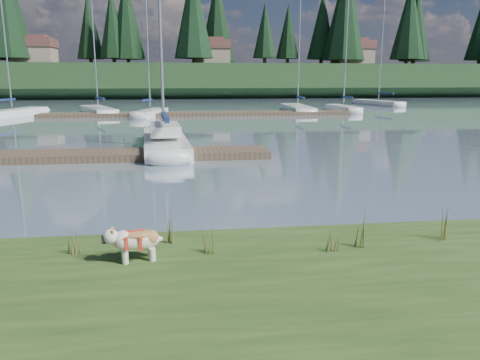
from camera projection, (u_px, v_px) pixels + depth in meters
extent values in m
plane|color=#8097AA|center=(174.00, 116.00, 39.43)|extent=(200.00, 200.00, 0.00)
cube|color=#193117|center=(176.00, 81.00, 80.53)|extent=(200.00, 20.00, 5.00)
cylinder|color=silver|center=(125.00, 257.00, 7.32)|extent=(0.10, 0.10, 0.21)
cylinder|color=silver|center=(124.00, 253.00, 7.52)|extent=(0.10, 0.10, 0.21)
cylinder|color=silver|center=(152.00, 255.00, 7.44)|extent=(0.10, 0.10, 0.21)
cylinder|color=silver|center=(151.00, 250.00, 7.63)|extent=(0.10, 0.10, 0.21)
ellipsoid|color=silver|center=(138.00, 240.00, 7.43)|extent=(0.74, 0.45, 0.33)
ellipsoid|color=#A9753F|center=(138.00, 234.00, 7.41)|extent=(0.53, 0.40, 0.12)
ellipsoid|color=silver|center=(111.00, 237.00, 7.30)|extent=(0.28, 0.29, 0.24)
cube|color=black|center=(104.00, 240.00, 7.28)|extent=(0.09, 0.13, 0.09)
cube|color=silver|center=(165.00, 144.00, 21.40)|extent=(2.38, 8.20, 0.70)
ellipsoid|color=silver|center=(162.00, 134.00, 25.27)|extent=(1.91, 2.32, 0.70)
cube|color=navy|center=(165.00, 117.00, 19.96)|extent=(0.45, 3.68, 0.20)
cube|color=silver|center=(165.00, 129.00, 20.80)|extent=(1.48, 3.02, 0.45)
cube|color=#4C3D2C|center=(69.00, 156.00, 18.56)|extent=(16.00, 2.00, 0.30)
cube|color=#4C3D2C|center=(198.00, 114.00, 39.65)|extent=(26.00, 2.20, 0.30)
cube|color=silver|center=(13.00, 113.00, 39.33)|extent=(4.06, 7.68, 0.70)
ellipsoid|color=silver|center=(40.00, 110.00, 42.93)|extent=(2.22, 2.48, 0.70)
cylinder|color=silver|center=(5.00, 36.00, 37.98)|extent=(0.12, 0.12, 11.41)
cube|color=navy|center=(3.00, 100.00, 38.09)|extent=(1.16, 2.90, 0.20)
cube|color=silver|center=(98.00, 111.00, 42.03)|extent=(4.52, 8.15, 0.70)
ellipsoid|color=silver|center=(90.00, 109.00, 45.48)|extent=(2.40, 2.66, 0.70)
cylinder|color=silver|center=(93.00, 32.00, 40.55)|extent=(0.12, 0.12, 12.53)
cube|color=navy|center=(100.00, 98.00, 40.83)|extent=(1.30, 3.06, 0.20)
cube|color=silver|center=(150.00, 114.00, 38.79)|extent=(2.83, 5.81, 0.70)
ellipsoid|color=silver|center=(161.00, 112.00, 41.53)|extent=(1.62, 1.83, 0.70)
cylinder|color=silver|center=(148.00, 51.00, 37.70)|extent=(0.12, 0.12, 8.94)
cube|color=navy|center=(147.00, 100.00, 37.79)|extent=(0.82, 2.22, 0.20)
cube|color=silver|center=(298.00, 109.00, 44.31)|extent=(2.41, 8.57, 0.70)
ellipsoid|color=silver|center=(290.00, 107.00, 48.44)|extent=(1.98, 2.41, 0.70)
cylinder|color=silver|center=(300.00, 31.00, 42.78)|extent=(0.12, 0.12, 13.03)
cube|color=navy|center=(300.00, 97.00, 42.93)|extent=(0.39, 3.38, 0.20)
cube|color=silver|center=(343.00, 109.00, 44.35)|extent=(1.55, 6.10, 0.70)
ellipsoid|color=silver|center=(332.00, 107.00, 47.27)|extent=(1.37, 1.69, 0.70)
cylinder|color=silver|center=(346.00, 52.00, 43.21)|extent=(0.12, 0.12, 9.35)
cube|color=navy|center=(347.00, 97.00, 43.29)|extent=(0.27, 2.42, 0.20)
cube|color=silver|center=(378.00, 103.00, 54.24)|extent=(3.59, 7.44, 0.70)
ellipsoid|color=silver|center=(359.00, 102.00, 57.49)|extent=(2.07, 2.34, 0.70)
cylinder|color=silver|center=(382.00, 50.00, 52.95)|extent=(0.12, 0.12, 10.83)
cube|color=navy|center=(385.00, 93.00, 53.10)|extent=(0.99, 2.83, 0.20)
cone|color=#475B23|center=(166.00, 226.00, 8.21)|extent=(0.03, 0.03, 0.62)
cone|color=brown|center=(173.00, 230.00, 8.17)|extent=(0.03, 0.03, 0.50)
cone|color=#475B23|center=(170.00, 223.00, 8.24)|extent=(0.03, 0.03, 0.69)
cone|color=brown|center=(174.00, 231.00, 8.22)|extent=(0.03, 0.03, 0.44)
cone|color=#475B23|center=(167.00, 229.00, 8.14)|extent=(0.03, 0.03, 0.56)
cone|color=#475B23|center=(205.00, 239.00, 7.77)|extent=(0.03, 0.03, 0.48)
cone|color=brown|center=(212.00, 243.00, 7.73)|extent=(0.03, 0.03, 0.38)
cone|color=#475B23|center=(209.00, 237.00, 7.80)|extent=(0.03, 0.03, 0.52)
cone|color=brown|center=(214.00, 243.00, 7.77)|extent=(0.03, 0.03, 0.33)
cone|color=#475B23|center=(207.00, 242.00, 7.70)|extent=(0.03, 0.03, 0.43)
cone|color=#475B23|center=(358.00, 230.00, 8.05)|extent=(0.03, 0.03, 0.59)
cone|color=brown|center=(366.00, 234.00, 8.00)|extent=(0.03, 0.03, 0.47)
cone|color=#475B23|center=(361.00, 227.00, 8.08)|extent=(0.03, 0.03, 0.65)
cone|color=brown|center=(367.00, 235.00, 8.05)|extent=(0.03, 0.03, 0.41)
cone|color=#475B23|center=(361.00, 233.00, 7.98)|extent=(0.03, 0.03, 0.53)
cone|color=#475B23|center=(69.00, 241.00, 7.69)|extent=(0.03, 0.03, 0.46)
cone|color=brown|center=(75.00, 245.00, 7.65)|extent=(0.03, 0.03, 0.37)
cone|color=#475B23|center=(73.00, 239.00, 7.72)|extent=(0.03, 0.03, 0.51)
cone|color=brown|center=(77.00, 245.00, 7.69)|extent=(0.03, 0.03, 0.32)
cone|color=#475B23|center=(69.00, 244.00, 7.62)|extent=(0.03, 0.03, 0.42)
cone|color=#475B23|center=(329.00, 239.00, 7.83)|extent=(0.03, 0.03, 0.41)
cone|color=brown|center=(336.00, 243.00, 7.79)|extent=(0.03, 0.03, 0.33)
cone|color=#475B23|center=(332.00, 238.00, 7.86)|extent=(0.03, 0.03, 0.45)
cone|color=brown|center=(337.00, 243.00, 7.83)|extent=(0.03, 0.03, 0.29)
cone|color=#475B23|center=(331.00, 242.00, 7.76)|extent=(0.03, 0.03, 0.37)
cone|color=#475B23|center=(442.00, 224.00, 8.41)|extent=(0.03, 0.03, 0.57)
cone|color=brown|center=(450.00, 228.00, 8.37)|extent=(0.03, 0.03, 0.45)
cone|color=#475B23|center=(444.00, 222.00, 8.44)|extent=(0.03, 0.03, 0.62)
cone|color=brown|center=(450.00, 229.00, 8.42)|extent=(0.03, 0.03, 0.40)
cone|color=#475B23|center=(445.00, 227.00, 8.34)|extent=(0.03, 0.03, 0.51)
cube|color=#33281C|center=(162.00, 248.00, 8.81)|extent=(60.00, 0.50, 0.14)
cylinder|color=#382619|center=(11.00, 59.00, 71.80)|extent=(0.60, 0.60, 1.80)
cone|color=black|center=(5.00, 7.00, 70.16)|extent=(6.60, 6.60, 15.00)
cylinder|color=#382619|center=(114.00, 60.00, 77.57)|extent=(0.60, 0.60, 1.80)
cone|color=black|center=(112.00, 24.00, 76.31)|extent=(4.84, 4.84, 11.00)
cylinder|color=#382619|center=(194.00, 60.00, 73.40)|extent=(0.60, 0.60, 1.80)
cone|color=black|center=(193.00, 11.00, 71.84)|extent=(6.16, 6.16, 14.00)
cylinder|color=#382619|center=(265.00, 61.00, 78.78)|extent=(0.60, 0.60, 1.80)
cone|color=black|center=(265.00, 30.00, 77.71)|extent=(3.96, 3.96, 9.00)
cylinder|color=#382619|center=(343.00, 61.00, 78.48)|extent=(0.60, 0.60, 1.80)
cone|color=black|center=(345.00, 10.00, 76.74)|extent=(7.04, 7.04, 16.00)
cylinder|color=#382619|center=(413.00, 62.00, 83.15)|extent=(0.60, 0.60, 1.80)
cone|color=black|center=(416.00, 25.00, 81.79)|extent=(5.28, 5.28, 12.00)
cube|color=gray|center=(35.00, 56.00, 74.01)|extent=(6.00, 5.00, 2.80)
cube|color=brown|center=(34.00, 43.00, 73.56)|extent=(6.30, 5.30, 1.40)
cube|color=brown|center=(33.00, 37.00, 73.39)|extent=(4.20, 3.60, 0.70)
cube|color=gray|center=(211.00, 58.00, 78.51)|extent=(6.00, 5.00, 2.80)
cube|color=brown|center=(211.00, 45.00, 78.05)|extent=(6.30, 5.30, 1.40)
cube|color=brown|center=(211.00, 40.00, 77.88)|extent=(4.20, 3.60, 0.70)
cube|color=gray|center=(352.00, 58.00, 79.59)|extent=(6.00, 5.00, 2.80)
cube|color=brown|center=(353.00, 45.00, 79.14)|extent=(6.30, 5.30, 1.40)
cube|color=brown|center=(353.00, 40.00, 78.97)|extent=(4.20, 3.60, 0.70)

